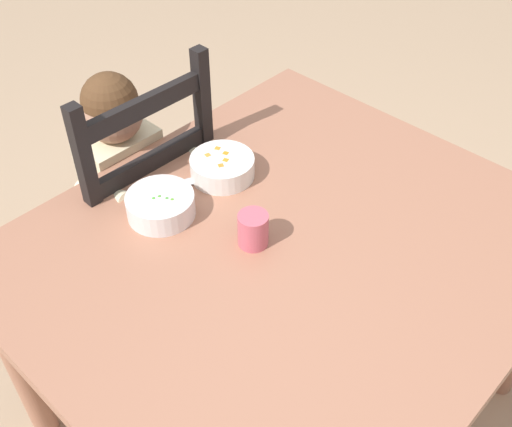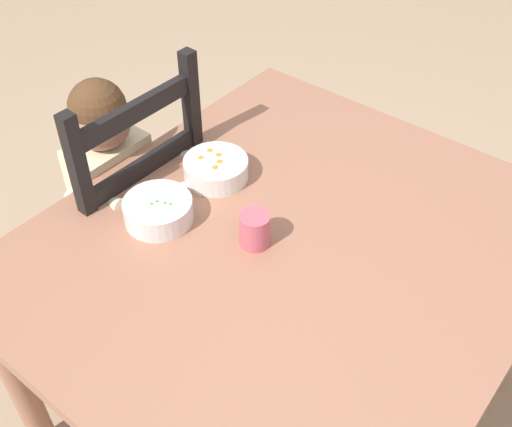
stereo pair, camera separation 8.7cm
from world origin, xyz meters
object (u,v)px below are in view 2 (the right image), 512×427
(dining_table, at_px, (288,267))
(dining_chair, at_px, (125,223))
(drinking_cup, at_px, (255,230))
(bowl_of_carrots, at_px, (216,168))
(bowl_of_peas, at_px, (158,210))
(child_figure, at_px, (118,183))
(spoon, at_px, (190,183))

(dining_table, xyz_separation_m, dining_chair, (-0.04, 0.59, -0.17))
(dining_chair, bearing_deg, drinking_cup, -92.21)
(dining_table, xyz_separation_m, drinking_cup, (-0.06, 0.06, 0.14))
(dining_table, relative_size, bowl_of_carrots, 7.28)
(bowl_of_peas, bearing_deg, child_figure, 70.17)
(dining_chair, xyz_separation_m, spoon, (0.04, -0.26, 0.27))
(child_figure, relative_size, bowl_of_carrots, 5.57)
(dining_chair, distance_m, child_figure, 0.16)
(bowl_of_carrots, bearing_deg, child_figure, 109.84)
(dining_chair, distance_m, spoon, 0.37)
(bowl_of_peas, bearing_deg, bowl_of_carrots, 0.02)
(child_figure, distance_m, spoon, 0.28)
(dining_table, bearing_deg, bowl_of_peas, 115.47)
(bowl_of_peas, height_order, spoon, bowl_of_peas)
(bowl_of_carrots, relative_size, spoon, 1.25)
(child_figure, xyz_separation_m, spoon, (0.04, -0.26, 0.11))
(bowl_of_peas, xyz_separation_m, drinking_cup, (0.08, -0.23, 0.01))
(dining_chair, relative_size, bowl_of_peas, 5.99)
(spoon, bearing_deg, bowl_of_carrots, -27.86)
(drinking_cup, bearing_deg, spoon, 77.22)
(drinking_cup, bearing_deg, dining_table, -47.26)
(child_figure, xyz_separation_m, drinking_cup, (-0.02, -0.53, 0.15))
(child_figure, xyz_separation_m, bowl_of_carrots, (0.11, -0.29, 0.13))
(child_figure, distance_m, bowl_of_carrots, 0.34)
(drinking_cup, bearing_deg, bowl_of_carrots, 61.48)
(dining_chair, relative_size, spoon, 7.42)
(drinking_cup, bearing_deg, bowl_of_peas, 109.78)
(spoon, bearing_deg, dining_table, -90.83)
(bowl_of_peas, bearing_deg, spoon, 13.57)
(dining_chair, xyz_separation_m, drinking_cup, (-0.02, -0.53, 0.30))
(bowl_of_peas, xyz_separation_m, spoon, (0.15, 0.04, -0.03))
(bowl_of_carrots, bearing_deg, dining_table, -103.52)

